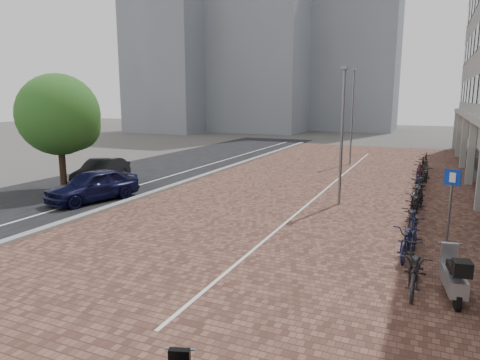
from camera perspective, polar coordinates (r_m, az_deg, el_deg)
name	(u,v)px	position (r m, az deg, el deg)	size (l,w,h in m)	color
ground	(152,263)	(12.40, -11.50, -10.68)	(140.00, 140.00, 0.00)	#474442
plaza_brick	(324,188)	(22.34, 10.99, -1.02)	(14.50, 42.00, 0.04)	brown
street_asphalt	(145,173)	(26.94, -12.43, 0.90)	(8.00, 50.00, 0.03)	black
curb	(201,177)	(24.84, -5.16, 0.45)	(0.35, 42.00, 0.14)	gray
lane_line	(173,175)	(25.81, -8.85, 0.65)	(0.12, 44.00, 0.00)	white
parking_line	(327,188)	(22.29, 11.50, -1.00)	(0.10, 30.00, 0.00)	white
bg_towers	(271,28)	(62.73, 4.15, 19.38)	(33.00, 23.00, 32.00)	gray
car_navy	(93,186)	(20.09, -18.89, -0.69)	(1.66, 4.14, 1.41)	black
car_dark	(102,172)	(24.00, -17.85, 1.07)	(1.42, 4.08, 1.34)	black
scooter_front	(453,275)	(11.02, 26.39, -11.15)	(0.53, 1.69, 1.16)	#A5A5AA
parking_sign	(451,195)	(14.68, 26.13, -1.75)	(0.48, 0.21, 2.38)	slate
lamp_near	(342,138)	(18.50, 13.30, 5.39)	(0.12, 0.12, 5.70)	slate
lamp_far	(352,118)	(30.43, 14.59, 7.95)	(0.12, 0.12, 6.39)	gray
street_tree	(62,117)	(22.66, -22.49, 7.71)	(3.90, 3.90, 5.67)	#382619
bike_row	(419,191)	(20.39, 22.59, -1.31)	(1.16, 21.43, 1.05)	#222127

